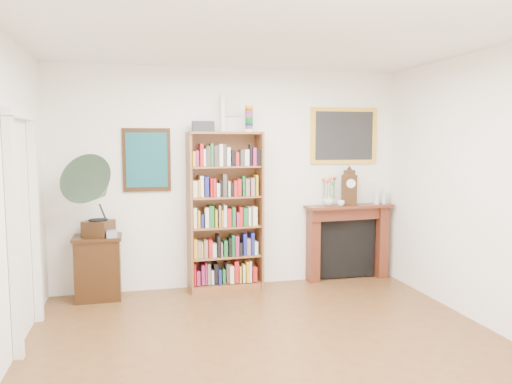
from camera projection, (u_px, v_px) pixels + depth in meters
room at (287, 202)px, 4.00m from camera, size 4.51×5.01×2.81m
door_casing at (24, 208)px, 4.67m from camera, size 0.08×1.02×2.17m
teal_poster at (147, 160)px, 6.13m from camera, size 0.58×0.04×0.78m
small_picture at (230, 104)px, 6.30m from camera, size 0.26×0.04×0.30m
gilt_painting at (344, 136)px, 6.70m from camera, size 0.95×0.04×0.75m
bookshelf at (225, 202)px, 6.25m from camera, size 0.94×0.38×2.30m
side_cabinet at (98, 268)px, 5.93m from camera, size 0.56×0.41×0.76m
fireplace at (347, 236)px, 6.78m from camera, size 1.23×0.37×1.03m
gramophone at (96, 191)px, 5.70m from camera, size 0.84×0.92×0.98m
cd_stack at (112, 234)px, 5.81m from camera, size 0.13×0.13×0.08m
mantel_clock at (349, 188)px, 6.67m from camera, size 0.23×0.17×0.47m
flower_vase at (329, 200)px, 6.62m from camera, size 0.16×0.16×0.15m
teacup at (341, 203)px, 6.58m from camera, size 0.13×0.13×0.08m
bottle_left at (377, 195)px, 6.77m from camera, size 0.07×0.07×0.24m
bottle_right at (384, 196)px, 6.82m from camera, size 0.06×0.06×0.20m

